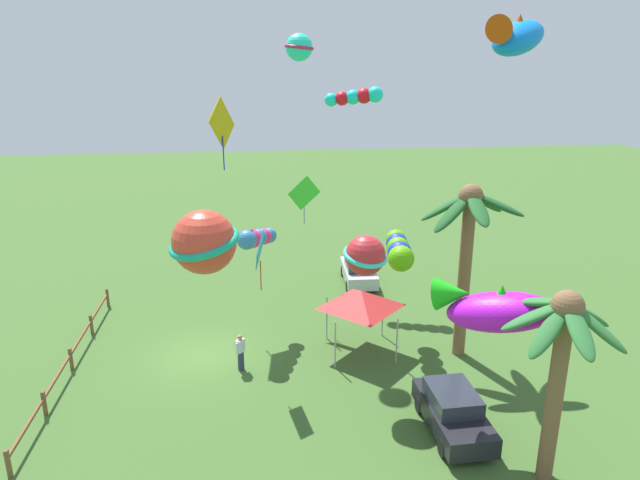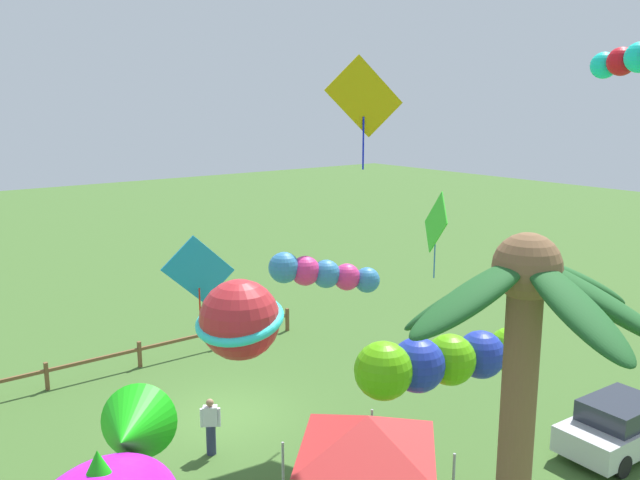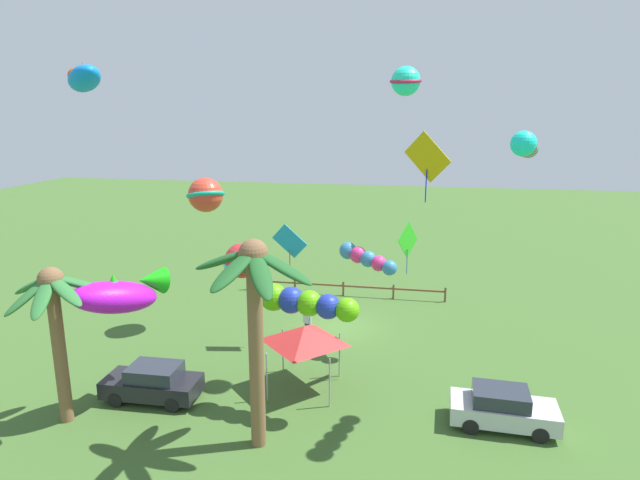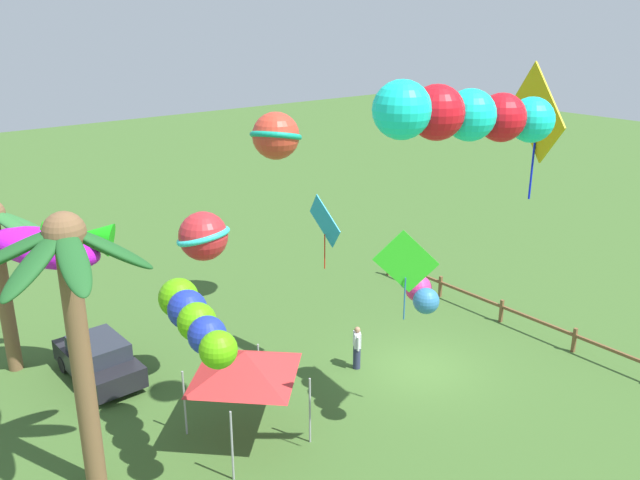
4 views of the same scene
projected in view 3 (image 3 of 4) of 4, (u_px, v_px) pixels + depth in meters
The scene contains 19 objects.
ground_plane at pixel (339, 327), 29.61m from camera, with size 120.00×120.00×0.00m, color #3D6028.
palm_tree_0 at pixel (255, 296), 17.88m from camera, with size 4.36×4.14×7.54m.
palm_tree_1 at pixel (55, 309), 19.63m from camera, with size 3.70×3.52×6.13m.
rail_fence at pixel (343, 287), 34.59m from camera, with size 12.98×0.12×0.95m.
parked_car_0 at pixel (153, 383), 22.00m from camera, with size 3.94×1.82×1.51m.
parked_car_1 at pixel (503, 408), 20.10m from camera, with size 3.97×1.87×1.51m.
spectator_0 at pixel (307, 323), 28.04m from camera, with size 0.48×0.40×1.59m.
festival_tent at pixel (305, 334), 22.52m from camera, with size 2.86×2.86×2.85m.
kite_fish_0 at pixel (120, 294), 20.42m from camera, with size 3.40×4.03×1.93m.
kite_diamond_1 at pixel (290, 242), 26.22m from camera, with size 1.83×0.38×2.54m.
kite_tube_2 at pixel (366, 258), 25.76m from camera, with size 2.89×1.80×1.26m.
kite_fish_3 at pixel (83, 78), 19.36m from camera, with size 2.38×2.41×1.28m.
kite_diamond_4 at pixel (427, 158), 25.52m from camera, with size 2.23×1.09×3.41m.
kite_ball_5 at pixel (242, 261), 22.77m from camera, with size 2.23×2.23×1.50m.
kite_tube_6 at pixel (526, 146), 18.18m from camera, with size 1.35×3.00×1.05m.
kite_ball_7 at pixel (406, 81), 21.57m from camera, with size 1.53×1.53×1.18m.
kite_diamond_8 at pixel (408, 241), 22.85m from camera, with size 0.80×1.50×2.33m.
kite_ball_9 at pixel (206, 195), 28.18m from camera, with size 2.80×2.80×1.83m.
kite_tube_10 at pixel (305, 302), 20.39m from camera, with size 3.97×1.54×1.12m.
Camera 3 is at (-4.08, 27.41, 11.55)m, focal length 30.10 mm.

